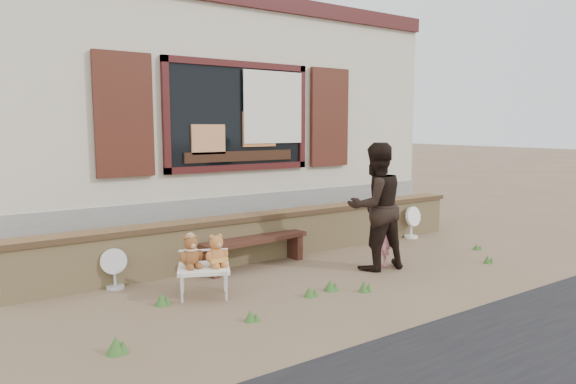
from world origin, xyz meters
TOP-DOWN VIEW (x-y plane):
  - ground at (0.00, 0.00)m, footprint 80.00×80.00m
  - shopfront at (0.00, 4.49)m, footprint 8.04×5.13m
  - brick_wall at (0.00, 1.00)m, footprint 7.10×0.36m
  - bench at (-0.48, 0.70)m, footprint 1.61×0.49m
  - folding_chair at (-1.58, -0.05)m, footprint 0.72×0.69m
  - teddy_bear_left at (-1.71, 0.01)m, footprint 0.35×0.33m
  - teddy_bear_right at (-1.46, -0.11)m, footprint 0.34×0.33m
  - child at (0.85, -0.32)m, footprint 0.42×0.33m
  - adult at (0.80, -0.29)m, footprint 0.90×0.75m
  - fan_left at (-2.33, 0.80)m, footprint 0.31×0.21m
  - fan_right at (2.66, 0.75)m, footprint 0.34×0.23m
  - grass_tufts at (-0.92, -0.71)m, footprint 5.81×1.07m

SIDE VIEW (x-z plane):
  - ground at x=0.00m, z-range 0.00..0.00m
  - grass_tufts at x=-0.92m, z-range -0.01..0.14m
  - fan_left at x=-2.33m, z-range 0.00..0.49m
  - fan_right at x=2.66m, z-range 0.00..0.55m
  - bench at x=-0.48m, z-range 0.09..0.50m
  - folding_chair at x=-1.58m, z-range 0.14..0.49m
  - brick_wall at x=0.00m, z-range 0.01..0.67m
  - child at x=0.85m, z-range 0.00..1.03m
  - teddy_bear_right at x=-1.46m, z-range 0.35..0.72m
  - teddy_bear_left at x=-1.71m, z-range 0.35..0.72m
  - adult at x=0.80m, z-range 0.00..1.69m
  - shopfront at x=0.00m, z-range 0.00..4.00m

